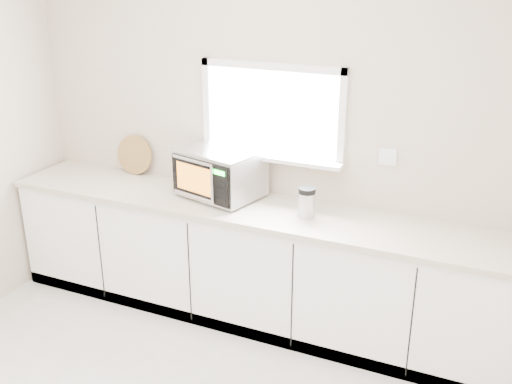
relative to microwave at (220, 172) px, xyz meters
The scene contains 7 objects.
back_wall 0.47m from the microwave, 34.84° to the left, with size 4.00×0.17×2.70m.
cabinets 0.75m from the microwave, 12.51° to the right, with size 3.92×0.60×0.88m, color white.
countertop 0.39m from the microwave, 14.19° to the right, with size 3.92×0.64×0.04m, color beige.
microwave is the anchor object (origin of this frame).
knife_block 0.15m from the microwave, behind, with size 0.12×0.23×0.33m.
cutting_board 0.89m from the microwave, 169.09° to the left, with size 0.32×0.32×0.02m, color olive.
coffee_grinder 0.72m from the microwave, ahead, with size 0.14×0.14×0.21m.
Camera 1 is at (1.61, -1.91, 2.58)m, focal length 42.00 mm.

